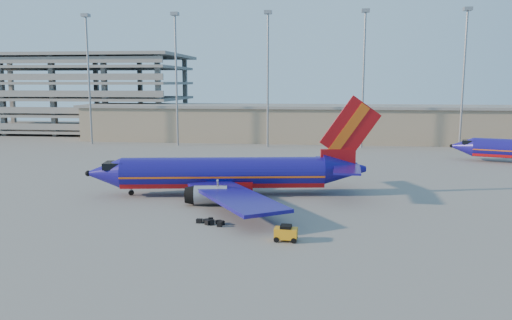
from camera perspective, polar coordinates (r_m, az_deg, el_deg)
The scene contains 7 objects.
ground at distance 62.75m, azimuth 1.82°, elevation -3.85°, with size 220.00×220.00×0.00m, color slate.
terminal_building at distance 119.45m, azimuth 9.10°, elevation 4.19°, with size 122.00×16.00×8.50m.
parking_garage at distance 150.90m, azimuth -19.82°, elevation 7.55°, with size 62.00×32.00×21.40m.
light_mast_row at distance 107.05m, azimuth 6.79°, elevation 10.80°, with size 101.60×1.60×28.65m.
aircraft_main at distance 61.68m, azimuth -2.98°, elevation -1.60°, with size 36.07×34.45×12.26m.
baggage_tug at distance 44.23m, azimuth 3.44°, elevation -8.30°, with size 2.09×1.35×1.45m.
luggage_pile at distance 49.64m, azimuth -5.14°, elevation -7.05°, with size 2.93×2.07×0.55m.
Camera 1 is at (5.33, -60.98, 13.78)m, focal length 35.00 mm.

